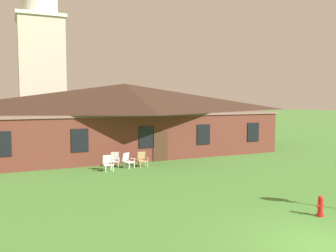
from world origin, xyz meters
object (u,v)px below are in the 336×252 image
object	(u,v)px
lawn_chair_near_door	(115,159)
fire_hydrant	(321,206)
lawn_chair_middle	(142,159)
lawn_chair_left_end	(128,160)
lawn_chair_by_porch	(108,163)

from	to	relation	value
lawn_chair_near_door	fire_hydrant	size ratio (longest dim) A/B	1.21
fire_hydrant	lawn_chair_middle	bearing A→B (deg)	103.76
lawn_chair_near_door	lawn_chair_middle	world-z (taller)	same
lawn_chair_left_end	lawn_chair_middle	bearing A→B (deg)	1.27
fire_hydrant	lawn_chair_by_porch	bearing A→B (deg)	114.91
lawn_chair_near_door	lawn_chair_left_end	world-z (taller)	same
lawn_chair_middle	fire_hydrant	distance (m)	12.20
lawn_chair_by_porch	lawn_chair_left_end	bearing A→B (deg)	16.30
fire_hydrant	lawn_chair_near_door	bearing A→B (deg)	110.11
lawn_chair_by_porch	lawn_chair_near_door	world-z (taller)	same
lawn_chair_by_porch	lawn_chair_near_door	xyz separation A→B (m)	(0.74, 1.04, 0.00)
lawn_chair_near_door	fire_hydrant	xyz separation A→B (m)	(4.56, -12.46, -0.12)
lawn_chair_near_door	lawn_chair_left_end	bearing A→B (deg)	-43.38
lawn_chair_near_door	lawn_chair_middle	xyz separation A→B (m)	(1.66, -0.61, 0.00)
lawn_chair_middle	lawn_chair_near_door	bearing A→B (deg)	159.81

